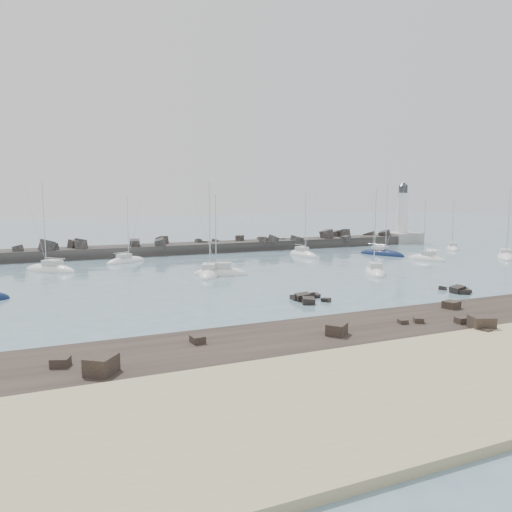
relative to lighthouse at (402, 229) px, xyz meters
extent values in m
plane|color=slate|center=(-47.00, -38.00, -3.09)|extent=(400.00, 400.00, 0.00)
cube|color=black|center=(-47.00, -60.00, -3.09)|extent=(140.00, 12.00, 0.70)
cube|color=black|center=(-49.42, -59.10, -2.57)|extent=(0.82, 0.82, 0.34)
cube|color=black|center=(-44.88, -61.03, -2.49)|extent=(1.04, 0.89, 0.51)
cube|color=black|center=(-48.00, -59.37, -2.53)|extent=(1.05, 1.07, 0.42)
cube|color=black|center=(-41.45, -56.47, -2.40)|extent=(1.63, 1.56, 0.68)
cube|color=black|center=(-45.29, -63.95, -2.60)|extent=(0.74, 0.65, 0.29)
cube|color=black|center=(-44.81, -62.99, -2.23)|extent=(2.11, 1.99, 1.03)
cube|color=black|center=(-75.98, -58.71, -2.46)|extent=(1.36, 1.29, 0.55)
cube|color=black|center=(-56.29, -59.71, -2.31)|extent=(2.04, 2.01, 0.87)
cube|color=black|center=(-73.79, -61.03, -2.21)|extent=(2.30, 2.36, 1.07)
cube|color=black|center=(-66.66, -57.40, -2.49)|extent=(1.00, 1.12, 0.51)
cube|color=black|center=(-51.82, -46.40, -2.90)|extent=(1.77, 1.49, 1.30)
cube|color=black|center=(-50.32, -45.46, -2.85)|extent=(1.17, 1.21, 0.86)
cube|color=black|center=(-49.78, -45.65, -2.99)|extent=(0.86, 0.98, 0.80)
cube|color=black|center=(-52.11, -48.07, -2.86)|extent=(1.60, 1.63, 1.04)
cube|color=black|center=(-52.21, -45.72, -2.84)|extent=(1.09, 1.30, 0.86)
cube|color=black|center=(-49.87, -47.81, -3.03)|extent=(1.11, 1.17, 0.70)
cube|color=black|center=(-33.63, -50.46, -2.92)|extent=(1.70, 1.67, 0.98)
cube|color=black|center=(-32.82, -50.30, -3.10)|extent=(0.91, 0.93, 0.83)
cube|color=black|center=(-33.70, -49.80, -2.98)|extent=(1.13, 1.17, 0.65)
cube|color=black|center=(-33.98, -47.72, -3.05)|extent=(1.12, 1.03, 0.86)
cube|color=black|center=(-33.99, -49.98, -2.80)|extent=(1.54, 1.34, 1.23)
cube|color=#282524|center=(-54.50, 0.00, -2.89)|extent=(115.00, 6.00, 3.20)
cube|color=#282524|center=(-23.40, -1.80, -1.71)|extent=(1.06, 1.10, 0.89)
cube|color=#282524|center=(-33.95, -2.33, -0.97)|extent=(2.20, 2.27, 2.14)
cube|color=#282524|center=(-47.34, 0.92, -1.47)|extent=(2.07, 1.93, 1.09)
cube|color=#282524|center=(-70.03, -1.49, -1.02)|extent=(2.40, 2.43, 2.49)
cube|color=#282524|center=(-70.98, 0.55, -0.76)|extent=(2.58, 2.38, 1.92)
cube|color=#282524|center=(-20.64, -0.79, -0.51)|extent=(2.61, 2.21, 2.37)
cube|color=#282524|center=(-5.72, -1.14, -1.09)|extent=(2.67, 2.58, 2.59)
cube|color=#282524|center=(-36.16, -2.29, -1.13)|extent=(2.12, 2.12, 1.64)
cube|color=#282524|center=(-15.06, 0.96, -0.80)|extent=(2.19, 2.70, 2.54)
cube|color=#282524|center=(-79.86, 0.12, -1.65)|extent=(2.02, 1.73, 1.28)
cube|color=#282524|center=(-17.95, 2.02, -1.59)|extent=(1.57, 1.52, 1.15)
cube|color=#282524|center=(-16.95, -2.45, -1.41)|extent=(2.34, 2.12, 1.39)
cube|color=#282524|center=(-74.78, -1.37, -1.42)|extent=(2.28, 1.79, 1.84)
cube|color=#282524|center=(-11.89, -2.10, -1.55)|extent=(1.67, 1.76, 1.33)
cube|color=#282524|center=(-79.83, -1.30, -1.10)|extent=(1.93, 1.89, 1.90)
cube|color=#282524|center=(-7.39, 2.29, -1.25)|extent=(2.67, 2.87, 1.84)
cube|color=#282524|center=(-28.55, -2.09, -1.29)|extent=(2.74, 2.51, 2.11)
cube|color=#282524|center=(-74.61, -0.12, -1.04)|extent=(2.21, 2.26, 1.65)
cube|color=#282524|center=(-16.87, 2.45, -0.93)|extent=(2.98, 2.80, 2.04)
cube|color=#282524|center=(-74.25, 0.07, -1.73)|extent=(1.37, 1.39, 0.83)
cube|color=#282524|center=(-76.15, -1.41, -1.68)|extent=(1.46, 1.39, 1.12)
cube|color=#282524|center=(-39.63, 1.42, -0.90)|extent=(2.00, 1.96, 1.38)
cube|color=#282524|center=(-30.38, 0.86, -1.60)|extent=(1.42, 1.68, 1.19)
cube|color=#282524|center=(-75.49, -2.20, -0.53)|extent=(2.87, 2.41, 2.44)
cube|color=#282524|center=(-70.07, 1.50, -0.88)|extent=(2.38, 2.48, 2.53)
cube|color=#282524|center=(-60.96, -1.13, -0.98)|extent=(2.02, 2.56, 2.02)
cube|color=#282524|center=(-55.30, 0.78, -1.07)|extent=(1.77, 1.48, 1.46)
cube|color=#282524|center=(-44.43, 2.29, -1.39)|extent=(1.57, 1.68, 1.16)
cube|color=#282524|center=(-34.71, 2.14, -1.46)|extent=(1.55, 1.44, 1.61)
cube|color=#282524|center=(-4.09, 1.15, -1.05)|extent=(1.70, 1.82, 1.31)
cube|color=#282524|center=(-55.31, 1.68, -0.79)|extent=(2.36, 2.54, 1.97)
cube|color=#282524|center=(-48.45, 0.93, -1.08)|extent=(1.46, 1.47, 1.27)
cube|color=#282524|center=(-56.54, -2.13, -0.95)|extent=(2.56, 2.27, 2.41)
cube|color=gray|center=(0.00, 0.00, -2.29)|extent=(7.00, 7.00, 3.00)
cylinder|color=white|center=(0.00, 0.00, 3.71)|extent=(2.50, 2.50, 9.00)
cylinder|color=white|center=(0.00, 0.00, 8.13)|extent=(3.20, 3.20, 0.25)
cylinder|color=#30343A|center=(0.00, 0.00, 9.01)|extent=(2.00, 2.00, 1.60)
cone|color=#30343A|center=(0.00, 0.00, 10.31)|extent=(2.20, 2.20, 1.00)
ellipsoid|color=white|center=(-75.41, -14.07, -3.04)|extent=(8.10, 8.24, 2.18)
cube|color=silver|center=(-75.10, -14.39, -1.78)|extent=(2.99, 3.01, 0.68)
cylinder|color=silver|center=(-75.90, -13.56, 3.84)|extent=(0.12, 0.12, 11.91)
cylinder|color=silver|center=(-74.67, -14.83, -1.15)|extent=(2.52, 2.60, 0.10)
ellipsoid|color=white|center=(-55.47, -26.69, -3.04)|extent=(6.16, 9.07, 2.16)
cube|color=silver|center=(-55.66, -27.08, -1.79)|extent=(2.63, 2.96, 0.67)
cylinder|color=silver|center=(-55.18, -26.05, 3.78)|extent=(0.12, 0.12, 11.81)
cylinder|color=silver|center=(-55.92, -27.64, -1.16)|extent=(1.57, 3.21, 0.10)
ellipsoid|color=white|center=(-63.83, -8.95, -3.04)|extent=(7.65, 5.68, 1.89)
cube|color=silver|center=(-64.15, -9.13, -1.94)|extent=(2.56, 2.34, 0.60)
cylinder|color=silver|center=(-63.31, -8.66, 2.81)|extent=(0.10, 0.10, 10.09)
cylinder|color=silver|center=(-64.61, -9.39, -1.39)|extent=(2.65, 1.54, 0.09)
ellipsoid|color=white|center=(-54.05, -27.21, -3.04)|extent=(7.79, 5.18, 2.17)
cube|color=silver|center=(-53.71, -27.37, -1.73)|extent=(2.53, 2.24, 0.77)
cylinder|color=silver|center=(-54.59, -26.97, 2.94)|extent=(0.13, 0.13, 10.11)
cylinder|color=silver|center=(-53.23, -27.58, -1.02)|extent=(2.78, 1.33, 0.11)
ellipsoid|color=white|center=(-33.10, -12.94, -3.04)|extent=(3.20, 8.16, 2.07)
cube|color=silver|center=(-33.14, -12.54, -1.83)|extent=(1.80, 2.37, 0.67)
cylinder|color=silver|center=(-33.05, -13.57, 3.22)|extent=(0.11, 0.11, 10.76)
cylinder|color=silver|center=(-33.19, -11.99, -1.21)|extent=(0.39, 3.18, 0.10)
ellipsoid|color=white|center=(-33.88, -34.83, -3.04)|extent=(5.88, 8.31, 2.07)
cube|color=silver|center=(-34.06, -35.18, -1.83)|extent=(2.47, 2.75, 0.67)
cylinder|color=silver|center=(-33.59, -34.25, 3.27)|extent=(0.11, 0.11, 10.87)
cylinder|color=silver|center=(-34.32, -35.69, -1.21)|extent=(1.55, 2.91, 0.10)
ellipsoid|color=#101E43|center=(-19.15, -17.50, -3.04)|extent=(5.82, 9.41, 2.14)
cube|color=silver|center=(-19.31, -17.08, -1.82)|extent=(2.60, 3.00, 0.64)
cylinder|color=silver|center=(-18.89, -18.18, 3.95)|extent=(0.11, 0.11, 12.16)
cylinder|color=silver|center=(-19.53, -16.49, -1.22)|extent=(1.37, 3.40, 0.09)
ellipsoid|color=white|center=(-16.88, -26.46, -3.04)|extent=(3.93, 7.30, 1.93)
cube|color=silver|center=(-16.78, -26.79, -1.89)|extent=(1.87, 2.26, 0.66)
cylinder|color=silver|center=(-17.02, -25.92, 2.49)|extent=(0.11, 0.11, 9.42)
cylinder|color=silver|center=(-16.66, -27.26, -1.28)|extent=(0.83, 2.72, 0.09)
ellipsoid|color=white|center=(-2.44, -30.10, -3.04)|extent=(7.78, 7.91, 2.04)
cube|color=silver|center=(-2.15, -29.80, -1.87)|extent=(2.88, 2.89, 0.62)
cylinder|color=silver|center=(-2.91, -30.59, 3.54)|extent=(0.11, 0.11, 11.43)
cylinder|color=silver|center=(-1.73, -29.37, -1.30)|extent=(2.42, 2.49, 0.09)
ellipsoid|color=white|center=(-0.66, -16.16, -3.04)|extent=(5.77, 6.67, 1.84)
cube|color=silver|center=(-0.86, -16.43, -1.95)|extent=(2.23, 2.34, 0.62)
cylinder|color=silver|center=(-0.33, -15.73, 2.31)|extent=(0.11, 0.11, 9.15)
cylinder|color=silver|center=(-1.15, -16.81, -1.38)|extent=(1.71, 2.22, 0.09)
camera|label=1|loc=(-76.95, -91.18, 7.93)|focal=35.00mm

